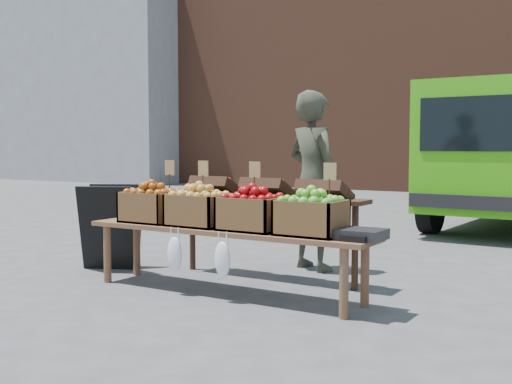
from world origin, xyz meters
The scene contains 12 objects.
ground centered at (0.00, 0.00, 0.00)m, with size 80.00×80.00×0.00m, color #4B4B4D.
brick_building centered at (0.00, 15.00, 5.00)m, with size 24.00×4.00×10.00m, color brown.
grey_building centered at (-14.00, 13.00, 3.50)m, with size 8.00×3.00×7.00m, color gray.
vendor centered at (0.73, 1.86, 0.92)m, with size 0.67×0.44×1.83m, color #343728.
chalkboard_sign centered at (-1.06, 0.77, 0.44)m, with size 0.58×0.32×0.88m, color black, non-canonical shape.
back_table centered at (0.58, 1.20, 0.52)m, with size 2.10×0.44×1.04m, color #321D12, non-canonical shape.
display_bench centered at (0.58, 0.48, 0.28)m, with size 2.70×0.56×0.57m, color brown, non-canonical shape.
crate_golden_apples centered at (-0.24, 0.48, 0.71)m, with size 0.50×0.40×0.28m, color #904B0E, non-canonical shape.
crate_russet_pears centered at (0.31, 0.48, 0.71)m, with size 0.50×0.40×0.28m, color gold, non-canonical shape.
crate_red_apples centered at (0.86, 0.48, 0.71)m, with size 0.50×0.40×0.28m, color #6A0205, non-canonical shape.
crate_green_apples centered at (1.41, 0.48, 0.71)m, with size 0.50×0.40×0.28m, color #387D19, non-canonical shape.
weighing_scale centered at (1.83, 0.48, 0.61)m, with size 0.34×0.30×0.08m, color black.
Camera 1 is at (3.70, -4.01, 1.28)m, focal length 45.00 mm.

